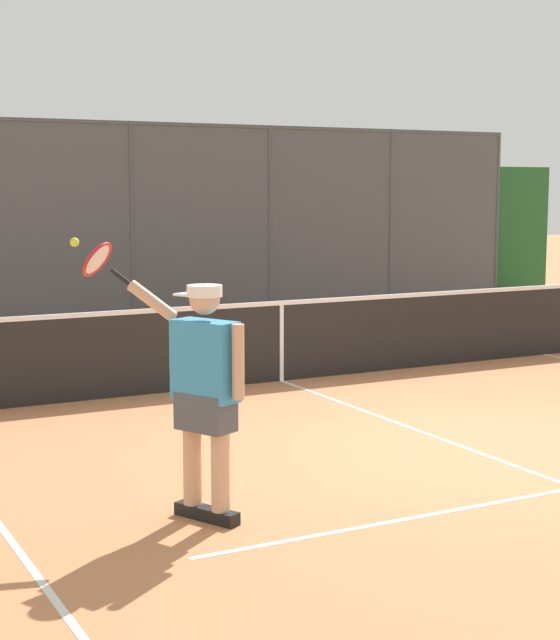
# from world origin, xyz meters

# --- Properties ---
(ground_plane) EXTENTS (60.00, 60.00, 0.00)m
(ground_plane) POSITION_xyz_m (0.00, 0.00, 0.00)
(ground_plane) COLOR #C67A4C
(fence_backdrop) EXTENTS (18.12, 1.37, 3.35)m
(fence_backdrop) POSITION_xyz_m (-0.00, -9.37, 1.34)
(fence_backdrop) COLOR #474C51
(fence_backdrop) RESTS_ON ground
(tennis_net) EXTENTS (10.62, 0.09, 1.07)m
(tennis_net) POSITION_xyz_m (0.00, -3.52, 0.49)
(tennis_net) COLOR #2D2D2D
(tennis_net) RESTS_ON ground
(tennis_player) EXTENTS (0.89, 1.16, 1.94)m
(tennis_player) POSITION_xyz_m (2.82, 0.70, 0.96)
(tennis_player) COLOR black
(tennis_player) RESTS_ON ground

